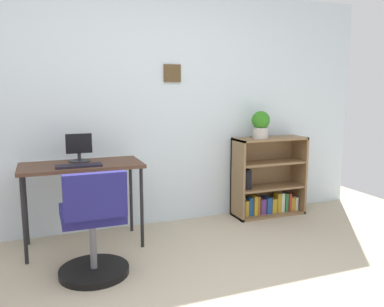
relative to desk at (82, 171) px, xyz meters
name	(u,v)px	position (x,y,z in m)	size (l,w,h in m)	color
wall_back	(135,110)	(0.58, 0.41, 0.50)	(5.20, 0.12, 2.36)	silver
desk	(82,171)	(0.00, 0.00, 0.00)	(1.03, 0.51, 0.74)	#4E3324
monitor	(79,149)	(0.00, 0.10, 0.18)	(0.22, 0.19, 0.25)	#262628
keyboard	(79,166)	(-0.03, -0.13, 0.08)	(0.37, 0.13, 0.02)	black
office_chair	(94,231)	(0.01, -0.65, -0.32)	(0.52, 0.55, 0.83)	black
bookshelf_low	(266,181)	(1.99, 0.21, -0.31)	(0.80, 0.30, 0.86)	olive
potted_plant_on_shelf	(261,124)	(1.87, 0.16, 0.34)	(0.19, 0.19, 0.29)	#B7B2A8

